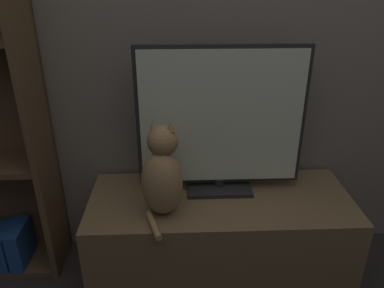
{
  "coord_description": "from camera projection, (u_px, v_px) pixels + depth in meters",
  "views": [
    {
      "loc": [
        -0.2,
        -0.56,
        1.44
      ],
      "look_at": [
        -0.14,
        0.92,
        0.75
      ],
      "focal_mm": 35.0,
      "sensor_mm": 36.0,
      "label": 1
    }
  ],
  "objects": [
    {
      "name": "tv_stand",
      "position": [
        219.0,
        237.0,
        1.87
      ],
      "size": [
        1.24,
        0.51,
        0.46
      ],
      "color": "brown",
      "rests_on": "ground_plane"
    },
    {
      "name": "cat",
      "position": [
        162.0,
        175.0,
        1.6
      ],
      "size": [
        0.22,
        0.32,
        0.43
      ],
      "rotation": [
        0.0,
        0.0,
        -0.3
      ],
      "color": "#997547",
      "rests_on": "tv_stand"
    },
    {
      "name": "wall_back",
      "position": [
        219.0,
        4.0,
        1.69
      ],
      "size": [
        4.8,
        0.05,
        2.6
      ],
      "color": "#756B5B",
      "rests_on": "ground_plane"
    },
    {
      "name": "tv",
      "position": [
        220.0,
        123.0,
        1.7
      ],
      "size": [
        0.77,
        0.19,
        0.7
      ],
      "color": "black",
      "rests_on": "tv_stand"
    }
  ]
}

